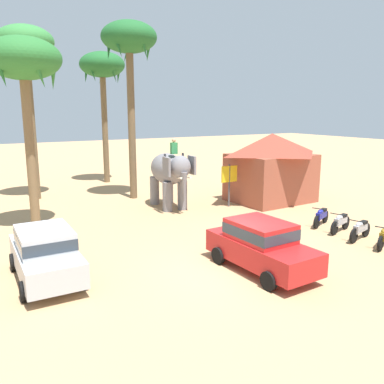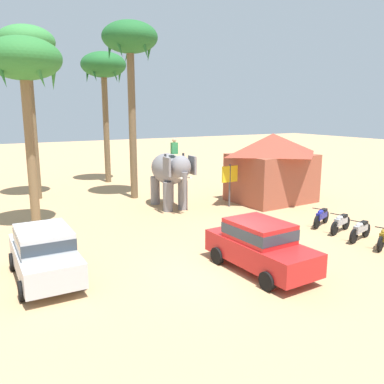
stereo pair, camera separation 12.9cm
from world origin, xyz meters
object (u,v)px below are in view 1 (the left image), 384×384
Objects in this scene: motorcycle_fourth_in_row at (360,229)px; palm_tree_left_of_road at (102,69)px; car_sedan_foreground at (261,244)px; elephant_with_mahout at (170,172)px; car_parked_far_side at (45,252)px; signboard_yellow at (229,177)px; motorcycle_far_in_row at (340,222)px; palm_tree_far_back at (129,45)px; palm_tree_near_hut at (26,48)px; roadside_hut at (271,166)px; palm_tree_behind_elephant at (23,64)px; motorcycle_end_of_row at (321,216)px.

palm_tree_left_of_road is (-4.78, 18.55, 7.70)m from motorcycle_fourth_in_row.
elephant_with_mahout is at bearing 81.84° from car_sedan_foreground.
signboard_yellow is at bearing 25.94° from car_parked_far_side.
palm_tree_far_back reaches higher than motorcycle_far_in_row.
palm_tree_near_hut is at bearing 127.04° from motorcycle_far_in_row.
roadside_hut is at bearing 20.71° from car_parked_far_side.
palm_tree_left_of_road is 1.81× the size of roadside_hut.
motorcycle_far_in_row is 0.19× the size of palm_tree_left_of_road.
palm_tree_behind_elephant is 14.05m from roadside_hut.
palm_tree_near_hut reaches higher than elephant_with_mahout.
palm_tree_near_hut is 4.19× the size of signboard_yellow.
signboard_yellow reaches higher than car_sedan_foreground.
motorcycle_end_of_row is (12.32, -0.05, -0.46)m from car_parked_far_side.
motorcycle_end_of_row is at bearing -50.47° from palm_tree_near_hut.
elephant_with_mahout is at bearing -87.31° from palm_tree_left_of_road.
car_sedan_foreground is 2.36× the size of motorcycle_fourth_in_row.
palm_tree_behind_elephant reaches higher than motorcycle_fourth_in_row.
motorcycle_end_of_row is at bearing 25.03° from car_sedan_foreground.
elephant_with_mahout is at bearing -76.79° from palm_tree_far_back.
car_parked_far_side is 11.99m from signboard_yellow.
elephant_with_mahout is 8.85m from palm_tree_behind_elephant.
motorcycle_fourth_in_row is (4.33, -8.98, -1.53)m from elephant_with_mahout.
palm_tree_near_hut is 13.69m from signboard_yellow.
roadside_hut is 2.98m from signboard_yellow.
motorcycle_fourth_in_row is at bearing -55.61° from palm_tree_near_hut.
elephant_with_mahout reaches higher than car_parked_far_side.
car_sedan_foreground is 10.89m from roadside_hut.
motorcycle_end_of_row is at bearing -27.47° from palm_tree_behind_elephant.
car_parked_far_side reaches higher than motorcycle_end_of_row.
motorcycle_end_of_row is at bearing -72.88° from palm_tree_left_of_road.
car_sedan_foreground is at bearing -164.58° from motorcycle_far_in_row.
palm_tree_behind_elephant is at bearing 143.82° from motorcycle_fourth_in_row.
signboard_yellow is (3.45, -10.97, -6.48)m from palm_tree_left_of_road.
palm_tree_far_back reaches higher than palm_tree_near_hut.
motorcycle_fourth_in_row is (12.10, -2.35, -0.46)m from car_parked_far_side.
car_parked_far_side is at bearing 156.37° from car_sedan_foreground.
motorcycle_end_of_row is at bearing -55.69° from elephant_with_mahout.
palm_tree_far_back is (-5.31, 11.19, 8.54)m from motorcycle_far_in_row.
palm_tree_left_of_road is at bearing 87.28° from car_sedan_foreground.
elephant_with_mahout is (1.35, 9.43, 1.06)m from car_sedan_foreground.
signboard_yellow is at bearing -72.54° from palm_tree_left_of_road.
car_parked_far_side is at bearing -97.90° from palm_tree_near_hut.
signboard_yellow is (3.79, -4.77, -7.31)m from palm_tree_far_back.
palm_tree_behind_elephant is at bearing 123.18° from car_sedan_foreground.
elephant_with_mahout is 9.15m from motorcycle_far_in_row.
car_parked_far_side is 0.49× the size of palm_tree_behind_elephant.
roadside_hut reaches higher than car_parked_far_side.
elephant_with_mahout is at bearing 4.80° from palm_tree_behind_elephant.
signboard_yellow is (-1.33, 7.59, 1.22)m from motorcycle_fourth_in_row.
palm_tree_left_of_road is at bearing 92.69° from elephant_with_mahout.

